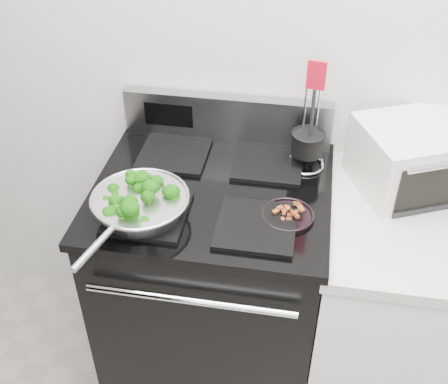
% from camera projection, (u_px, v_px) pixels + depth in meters
% --- Properties ---
extents(back_wall, '(4.00, 0.02, 2.70)m').
position_uv_depth(back_wall, '(319.00, 39.00, 1.84)').
color(back_wall, silver).
rests_on(back_wall, ground).
extents(gas_range, '(0.79, 0.69, 1.13)m').
position_uv_depth(gas_range, '(214.00, 283.00, 2.15)').
color(gas_range, black).
rests_on(gas_range, floor).
extents(counter, '(0.62, 0.68, 0.92)m').
position_uv_depth(counter, '(395.00, 312.00, 2.07)').
color(counter, white).
rests_on(counter, floor).
extents(skillet, '(0.31, 0.48, 0.07)m').
position_uv_depth(skillet, '(140.00, 204.00, 1.72)').
color(skillet, silver).
rests_on(skillet, gas_range).
extents(broccoli_pile, '(0.24, 0.24, 0.08)m').
position_uv_depth(broccoli_pile, '(140.00, 199.00, 1.71)').
color(broccoli_pile, black).
rests_on(broccoli_pile, skillet).
extents(bacon_plate, '(0.17, 0.17, 0.04)m').
position_uv_depth(bacon_plate, '(288.00, 213.00, 1.74)').
color(bacon_plate, black).
rests_on(bacon_plate, gas_range).
extents(utensil_holder, '(0.13, 0.13, 0.40)m').
position_uv_depth(utensil_holder, '(307.00, 149.00, 1.92)').
color(utensil_holder, silver).
rests_on(utensil_holder, gas_range).
extents(toaster_oven, '(0.48, 0.44, 0.23)m').
position_uv_depth(toaster_oven, '(419.00, 157.00, 1.86)').
color(toaster_oven, white).
rests_on(toaster_oven, counter).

